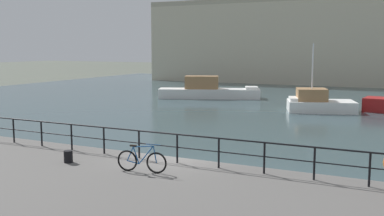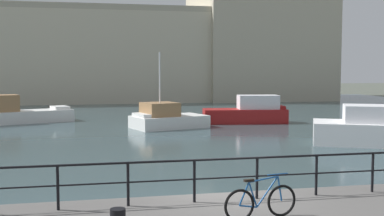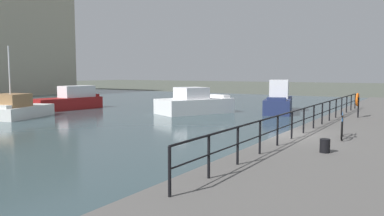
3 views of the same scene
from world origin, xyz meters
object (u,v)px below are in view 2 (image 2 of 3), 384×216
object	(u,v)px
parked_bicycle	(261,202)
moored_small_launch	(249,112)
moored_blue_motorboat	(4,114)
moored_green_narrowboat	(370,130)
harbor_building	(164,53)
moored_red_daysailer	(166,118)

from	to	relation	value
parked_bicycle	moored_small_launch	bearing A→B (deg)	62.43
moored_blue_motorboat	moored_green_narrowboat	bearing A→B (deg)	-55.63
harbor_building	moored_blue_motorboat	distance (m)	31.98
harbor_building	moored_blue_motorboat	size ratio (longest dim) A/B	5.56
moored_red_daysailer	parked_bicycle	size ratio (longest dim) A/B	3.25
moored_blue_motorboat	parked_bicycle	bearing A→B (deg)	-91.71
moored_red_daysailer	moored_green_narrowboat	world-z (taller)	moored_red_daysailer
harbor_building	moored_green_narrowboat	bearing A→B (deg)	-82.92
moored_blue_motorboat	moored_small_launch	world-z (taller)	moored_blue_motorboat
moored_small_launch	moored_blue_motorboat	bearing A→B (deg)	178.10
moored_blue_motorboat	moored_red_daysailer	size ratio (longest dim) A/B	1.77
harbor_building	moored_small_launch	xyz separation A→B (m)	(2.03, -30.05, -5.50)
moored_green_narrowboat	moored_small_launch	bearing A→B (deg)	130.69
moored_red_daysailer	moored_green_narrowboat	distance (m)	13.71
parked_bicycle	moored_red_daysailer	bearing A→B (deg)	76.72
moored_blue_motorboat	harbor_building	bearing A→B (deg)	37.58
parked_bicycle	harbor_building	bearing A→B (deg)	74.07
harbor_building	moored_small_launch	size ratio (longest dim) A/B	8.56
moored_small_launch	parked_bicycle	size ratio (longest dim) A/B	3.72
moored_small_launch	moored_green_narrowboat	world-z (taller)	moored_green_narrowboat
moored_blue_motorboat	moored_red_daysailer	bearing A→B (deg)	-44.47
moored_small_launch	moored_green_narrowboat	xyz separation A→B (m)	(3.13, -11.48, -0.03)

